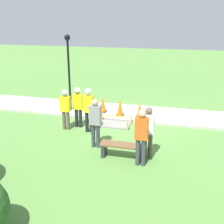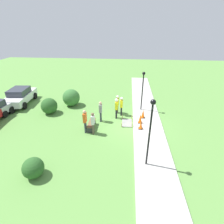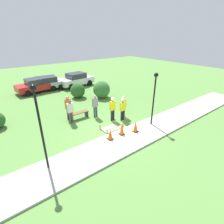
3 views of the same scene
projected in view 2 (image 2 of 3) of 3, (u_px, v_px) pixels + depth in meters
name	position (u px, v px, depth m)	size (l,w,h in m)	color
ground_plane	(133.00, 126.00, 14.22)	(60.00, 60.00, 0.00)	#5B8E42
sidewalk	(148.00, 126.00, 14.11)	(28.00, 2.34, 0.10)	#ADAAA3
wet_concrete_patch	(127.00, 123.00, 14.62)	(1.39, 0.88, 0.38)	gray
traffic_cone_near_patch	(141.00, 125.00, 13.53)	(0.34, 0.34, 0.68)	black
traffic_cone_far_patch	(140.00, 119.00, 14.32)	(0.34, 0.34, 0.80)	black
traffic_cone_sidewalk_edge	(143.00, 114.00, 15.12)	(0.34, 0.34, 0.77)	black
park_bench	(91.00, 124.00, 13.82)	(1.53, 0.44, 0.51)	#2D2D33
worker_supervisor	(116.00, 106.00, 14.95)	(0.40, 0.27, 1.85)	black
worker_assistant	(117.00, 103.00, 15.90)	(0.40, 0.25, 1.72)	brown
worker_trainee	(121.00, 105.00, 15.49)	(0.40, 0.25, 1.75)	black
bystander_in_orange_shirt	(85.00, 120.00, 12.95)	(0.40, 0.25, 1.87)	#383D47
bystander_in_gray_shirt	(93.00, 122.00, 12.82)	(0.40, 0.23, 1.76)	brown
bystander_in_white_shirt	(101.00, 110.00, 14.48)	(0.40, 0.24, 1.81)	#383D47
lamppost_near	(143.00, 85.00, 15.68)	(0.28, 0.28, 3.63)	black
lamppost_far	(151.00, 125.00, 9.05)	(0.28, 0.28, 4.09)	black
parked_car_white	(20.00, 96.00, 17.89)	(4.27, 2.34, 1.62)	white
shrub_rounded_near	(49.00, 106.00, 15.96)	(1.46, 1.46, 1.46)	#285623
shrub_rounded_mid	(33.00, 168.00, 9.33)	(1.14, 1.14, 1.14)	#285623
shrub_rounded_far	(71.00, 98.00, 17.46)	(1.69, 1.69, 1.69)	#387033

